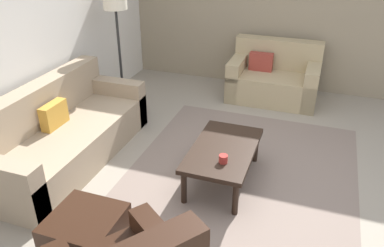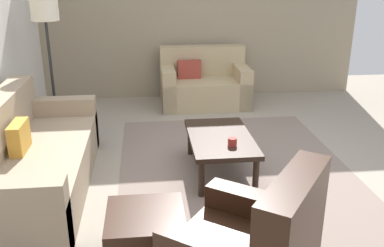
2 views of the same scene
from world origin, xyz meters
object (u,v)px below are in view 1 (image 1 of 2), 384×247
Objects in this scene: coffee_table at (223,152)px; couch_main at (60,135)px; ottoman at (87,235)px; cup at (223,159)px; couch_loveseat at (274,79)px; lamp_standing at (116,12)px.

couch_main is at bearing 95.54° from coffee_table.
ottoman is 6.35× the size of cup.
ottoman is 0.51× the size of coffee_table.
couch_main is at bearing 43.34° from ottoman.
lamp_standing is at bearing 118.60° from couch_loveseat.
couch_loveseat is 15.20× the size of cup.
couch_main is at bearing 179.45° from lamp_standing.
ottoman is 1.60m from coffee_table.
couch_loveseat is 2.60m from lamp_standing.
ottoman is at bearing 142.50° from cup.
lamp_standing reaches higher than ottoman.
coffee_table is at bearing 176.20° from couch_loveseat.
ottoman is at bearing 166.07° from couch_loveseat.
cup reaches higher than ottoman.
cup is at bearing -128.70° from lamp_standing.
couch_main reaches higher than coffee_table.
couch_main is 1.86m from lamp_standing.
couch_loveseat is 1.22× the size of coffee_table.
couch_main reaches higher than ottoman.
couch_main is 1.99m from cup.
cup is at bearing 178.07° from couch_loveseat.
coffee_table is at bearing 14.67° from cup.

